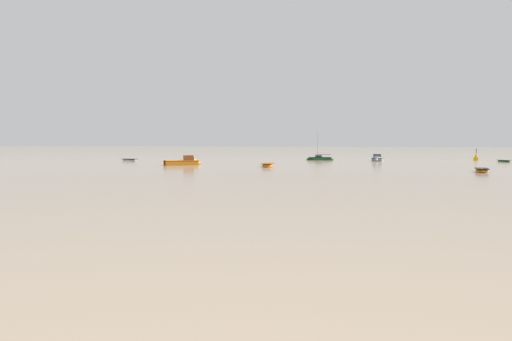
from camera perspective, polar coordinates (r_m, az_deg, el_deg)
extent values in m
ellipsoid|color=#23602D|center=(97.23, 25.53, 0.92)|extent=(2.44, 3.04, 0.47)
cube|color=#33383F|center=(97.22, 25.53, 1.03)|extent=(2.30, 2.83, 0.06)
cube|color=#33383F|center=(97.23, 25.53, 0.99)|extent=(0.87, 0.65, 0.05)
ellipsoid|color=white|center=(95.11, -13.69, 1.10)|extent=(3.58, 1.96, 0.54)
cube|color=black|center=(95.11, -13.70, 1.23)|extent=(3.31, 1.87, 0.07)
cube|color=black|center=(95.11, -13.70, 1.18)|extent=(0.47, 1.07, 0.05)
cube|color=orange|center=(76.13, -8.23, 0.77)|extent=(4.71, 4.73, 0.93)
cone|color=orange|center=(76.83, -6.46, 0.80)|extent=(2.36, 2.36, 1.86)
cube|color=brown|center=(76.13, -8.20, 1.03)|extent=(4.81, 4.83, 0.10)
cube|color=brown|center=(76.41, -7.42, 1.40)|extent=(1.84, 1.84, 0.72)
cube|color=#384751|center=(76.57, -7.02, 1.44)|extent=(1.18, 1.17, 0.57)
cube|color=black|center=(75.54, -9.92, 0.84)|extent=(0.47, 0.47, 0.66)
ellipsoid|color=orange|center=(70.25, 1.31, 0.54)|extent=(2.22, 4.35, 0.66)
cube|color=brown|center=(70.24, 1.31, 0.76)|extent=(2.13, 4.02, 0.09)
cube|color=brown|center=(70.25, 1.31, 0.68)|extent=(1.30, 0.51, 0.07)
ellipsoid|color=orange|center=(62.64, 23.51, -0.04)|extent=(1.49, 3.86, 0.60)
cube|color=black|center=(62.63, 23.51, 0.20)|extent=(1.45, 3.56, 0.08)
cube|color=black|center=(62.64, 23.51, 0.12)|extent=(1.18, 0.30, 0.06)
cube|color=gray|center=(95.20, 13.20, 1.15)|extent=(1.93, 4.21, 0.81)
cone|color=gray|center=(93.06, 13.08, 1.11)|extent=(1.70, 1.38, 1.63)
cube|color=#33383F|center=(95.15, 13.20, 1.34)|extent=(1.97, 4.31, 0.09)
cube|color=#33383F|center=(94.20, 13.15, 1.57)|extent=(1.34, 1.06, 0.63)
cube|color=#384751|center=(93.71, 13.12, 1.59)|extent=(1.24, 0.29, 0.50)
cube|color=black|center=(97.21, 13.31, 1.26)|extent=(0.34, 0.27, 0.58)
ellipsoid|color=#23602D|center=(97.55, 7.02, 1.24)|extent=(5.30, 2.71, 0.87)
cube|color=#33383F|center=(97.54, 7.02, 1.44)|extent=(4.52, 2.38, 0.09)
cube|color=#33383F|center=(97.53, 6.88, 1.59)|extent=(1.39, 1.13, 0.31)
cylinder|color=#B7BABF|center=(97.51, 6.76, 2.91)|extent=(0.09, 0.09, 4.81)
cylinder|color=beige|center=(97.51, 7.40, 1.78)|extent=(2.75, 0.82, 0.17)
cylinder|color=gold|center=(104.62, 22.98, 1.14)|extent=(0.90, 0.90, 0.70)
cone|color=gold|center=(104.60, 22.98, 1.52)|extent=(0.72, 0.72, 0.70)
cylinder|color=black|center=(104.59, 22.99, 1.96)|extent=(0.10, 0.10, 0.90)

